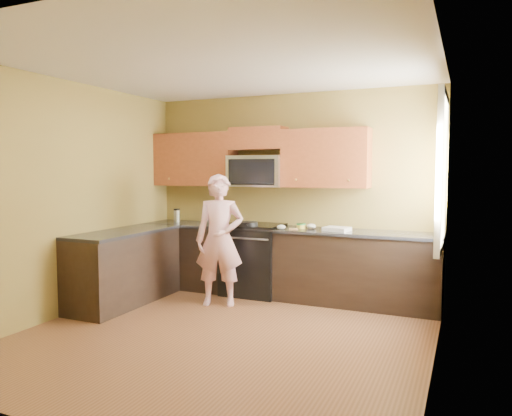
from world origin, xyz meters
The scene contains 25 objects.
floor centered at (0.00, 0.00, 0.00)m, with size 4.00×4.00×0.00m, color brown.
ceiling centered at (0.00, 0.00, 2.70)m, with size 4.00×4.00×0.00m, color white.
wall_back centered at (0.00, 2.00, 1.35)m, with size 4.00×4.00×0.00m, color olive.
wall_front centered at (0.00, -2.00, 1.35)m, with size 4.00×4.00×0.00m, color olive.
wall_left centered at (-2.00, 0.00, 1.35)m, with size 4.00×4.00×0.00m, color olive.
wall_right centered at (2.00, 0.00, 1.35)m, with size 4.00×4.00×0.00m, color olive.
cabinet_back_run centered at (0.00, 1.70, 0.44)m, with size 4.00×0.60×0.88m, color black.
cabinet_left_run centered at (-1.70, 0.60, 0.44)m, with size 0.60×1.60×0.88m, color black.
countertop_back centered at (0.00, 1.69, 0.90)m, with size 4.00×0.62×0.04m, color black.
countertop_left centered at (-1.69, 0.60, 0.90)m, with size 0.62×1.60×0.04m, color black.
stove centered at (-0.40, 1.68, 0.47)m, with size 0.76×0.65×0.95m, color black, non-canonical shape.
microwave centered at (-0.40, 1.80, 1.45)m, with size 0.76×0.40×0.42m, color silver, non-canonical shape.
upper_cab_left centered at (-1.39, 1.83, 1.45)m, with size 1.22×0.33×0.75m, color brown, non-canonical shape.
upper_cab_right centered at (0.54, 1.83, 1.45)m, with size 1.12×0.33×0.75m, color brown, non-canonical shape.
upper_cab_over_mw centered at (-0.40, 1.83, 2.10)m, with size 0.76×0.33×0.30m, color brown.
window centered at (1.98, 1.20, 1.65)m, with size 0.06×1.06×1.66m, color white, non-canonical shape.
woman centered at (-0.57, 1.02, 0.81)m, with size 0.59×0.39×1.63m, color pink.
frying_pan centered at (-0.37, 1.42, 0.95)m, with size 0.26×0.46×0.06m, color black, non-canonical shape.
butter_tub centered at (0.26, 1.69, 0.92)m, with size 0.12×0.12×0.09m, color yellow, non-canonical shape.
toast_slice centered at (0.22, 1.53, 0.93)m, with size 0.11×0.11×0.01m, color #B27F47.
napkin_a centered at (0.07, 1.50, 0.95)m, with size 0.11×0.12×0.06m, color silver.
napkin_b centered at (0.39, 1.72, 0.95)m, with size 0.12×0.13×0.07m, color silver.
dish_towel centered at (0.75, 1.62, 0.95)m, with size 0.30×0.24×0.05m, color white.
travel_mug centered at (-1.63, 1.71, 0.92)m, with size 0.09×0.09×0.19m, color silver, non-canonical shape.
glass_a centered at (-1.19, 1.85, 0.98)m, with size 0.07×0.07×0.12m, color silver.
Camera 1 is at (2.23, -4.26, 1.68)m, focal length 34.10 mm.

